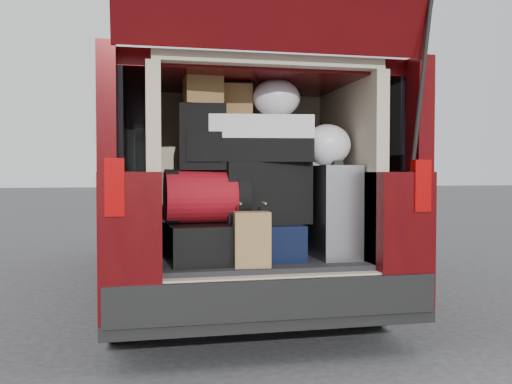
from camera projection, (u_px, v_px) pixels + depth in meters
ground at (264, 351)px, 3.32m from camera, size 80.00×80.00×0.00m
minivan at (221, 192)px, 5.10m from camera, size 1.90×5.35×2.77m
load_floor at (255, 297)px, 3.58m from camera, size 1.24×1.05×0.55m
black_hardshell at (201, 242)px, 3.34m from camera, size 0.48×0.62×0.23m
navy_hardshell at (264, 241)px, 3.46m from camera, size 0.42×0.52×0.22m
silver_roller at (333, 212)px, 3.47m from camera, size 0.26×0.40×0.59m
kraft_bag at (252, 239)px, 3.13m from camera, size 0.22×0.15×0.32m
red_duffel at (206, 197)px, 3.34m from camera, size 0.51×0.35×0.33m
black_soft_case at (264, 193)px, 3.46m from camera, size 0.56×0.37×0.39m
backpack at (203, 137)px, 3.33m from camera, size 0.30×0.20×0.40m
twotone_duffel at (260, 140)px, 3.44m from camera, size 0.68×0.41×0.29m
grocery_sack_lower at (203, 88)px, 3.33m from camera, size 0.24×0.20×0.20m
grocery_sack_upper at (235, 101)px, 3.49m from camera, size 0.22×0.18×0.21m
plastic_bag_center at (276, 98)px, 3.45m from camera, size 0.33×0.31×0.24m
plastic_bag_right at (327, 145)px, 3.46m from camera, size 0.35×0.34×0.26m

